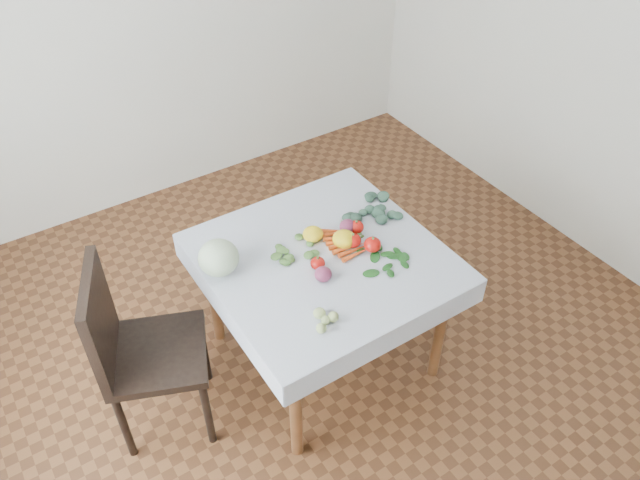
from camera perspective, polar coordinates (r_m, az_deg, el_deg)
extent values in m
plane|color=brown|center=(3.63, 0.28, -10.33)|extent=(4.00, 4.00, 0.00)
cube|color=white|center=(4.36, -15.11, 19.70)|extent=(4.00, 0.04, 2.70)
cube|color=brown|center=(3.10, 0.33, -1.84)|extent=(1.00, 1.00, 0.04)
cylinder|color=brown|center=(2.99, -2.24, -15.16)|extent=(0.06, 0.06, 0.71)
cylinder|color=brown|center=(3.34, 10.93, -8.07)|extent=(0.06, 0.06, 0.71)
cylinder|color=brown|center=(3.50, -9.74, -4.88)|extent=(0.06, 0.06, 0.71)
cylinder|color=brown|center=(3.80, 2.23, 0.23)|extent=(0.06, 0.06, 0.71)
cube|color=silver|center=(3.08, 0.33, -1.53)|extent=(1.12, 1.12, 0.01)
cube|color=black|center=(3.10, -14.63, -10.03)|extent=(0.60, 0.60, 0.04)
cube|color=black|center=(2.94, -19.53, -7.03)|extent=(0.21, 0.44, 0.50)
cylinder|color=black|center=(3.22, -17.46, -15.94)|extent=(0.04, 0.04, 0.47)
cylinder|color=black|center=(3.17, -10.24, -15.31)|extent=(0.04, 0.04, 0.47)
cylinder|color=black|center=(3.45, -17.15, -10.54)|extent=(0.04, 0.04, 0.47)
cylinder|color=black|center=(3.40, -10.57, -9.88)|extent=(0.04, 0.04, 0.47)
ellipsoid|color=beige|center=(2.98, -9.26, -1.62)|extent=(0.25, 0.25, 0.18)
ellipsoid|color=#B2110B|center=(3.12, 3.02, -0.03)|extent=(0.09, 0.09, 0.07)
ellipsoid|color=#B2110B|center=(3.20, 3.34, 1.19)|extent=(0.09, 0.09, 0.07)
ellipsoid|color=#B2110B|center=(3.00, -0.21, -2.14)|extent=(0.09, 0.09, 0.06)
ellipsoid|color=#B2110B|center=(3.10, 4.82, -0.42)|extent=(0.09, 0.09, 0.08)
ellipsoid|color=yellow|center=(3.15, -0.65, 0.54)|extent=(0.13, 0.13, 0.07)
ellipsoid|color=yellow|center=(3.12, 2.21, 0.09)|extent=(0.15, 0.15, 0.08)
ellipsoid|color=#55182C|center=(2.94, 0.29, -3.14)|extent=(0.09, 0.09, 0.07)
ellipsoid|color=#55182C|center=(3.20, 2.53, 1.25)|extent=(0.11, 0.11, 0.07)
ellipsoid|color=tan|center=(2.77, 0.86, -7.01)|extent=(0.05, 0.05, 0.04)
ellipsoid|color=tan|center=(2.77, 0.26, -6.96)|extent=(0.05, 0.05, 0.04)
ellipsoid|color=tan|center=(2.75, 0.87, -7.55)|extent=(0.05, 0.05, 0.04)
ellipsoid|color=tan|center=(2.80, 1.28, -6.31)|extent=(0.05, 0.05, 0.04)
cone|color=#EA561A|center=(3.20, 1.35, 0.81)|extent=(0.17, 0.12, 0.03)
cone|color=#EA561A|center=(3.19, 1.64, 0.53)|extent=(0.17, 0.11, 0.03)
cone|color=#EA561A|center=(3.17, 1.94, 0.24)|extent=(0.18, 0.10, 0.03)
cone|color=#EA561A|center=(3.15, 2.24, -0.05)|extent=(0.18, 0.08, 0.03)
cone|color=#EA561A|center=(3.13, 2.54, -0.34)|extent=(0.18, 0.07, 0.03)
cone|color=#EA561A|center=(3.11, 2.84, -0.63)|extent=(0.18, 0.05, 0.03)
cone|color=#EA561A|center=(3.10, 3.15, -0.93)|extent=(0.18, 0.04, 0.03)
cone|color=#EA561A|center=(3.08, 3.46, -1.23)|extent=(0.18, 0.03, 0.03)
ellipsoid|color=#345545|center=(3.34, 4.94, 2.76)|extent=(0.06, 0.06, 0.04)
ellipsoid|color=#345545|center=(3.34, 4.20, 2.73)|extent=(0.06, 0.06, 0.04)
ellipsoid|color=#345545|center=(3.32, 4.91, 2.38)|extent=(0.06, 0.06, 0.04)
ellipsoid|color=#345545|center=(3.37, 4.83, 3.08)|extent=(0.06, 0.06, 0.04)
ellipsoid|color=#345545|center=(3.31, 3.89, 2.35)|extent=(0.06, 0.06, 0.04)
ellipsoid|color=#345545|center=(3.34, 5.62, 2.63)|extent=(0.06, 0.06, 0.04)
ellipsoid|color=#345545|center=(3.37, 3.95, 3.13)|extent=(0.06, 0.06, 0.04)
ellipsoid|color=#345545|center=(3.28, 4.51, 1.92)|extent=(0.06, 0.06, 0.04)
ellipsoid|color=#345545|center=(3.39, 5.67, 3.27)|extent=(0.06, 0.06, 0.04)
ellipsoid|color=#345545|center=(3.32, 3.08, 2.56)|extent=(0.06, 0.06, 0.04)
ellipsoid|color=#345545|center=(3.30, 5.87, 2.09)|extent=(0.06, 0.06, 0.04)
ellipsoid|color=#345545|center=(3.41, 4.49, 3.66)|extent=(0.06, 0.06, 0.04)
ellipsoid|color=#345545|center=(3.26, 3.41, 1.68)|extent=(0.06, 0.06, 0.04)
ellipsoid|color=#345545|center=(3.37, 6.66, 3.00)|extent=(0.06, 0.06, 0.04)
ellipsoid|color=#345545|center=(3.37, 2.79, 3.21)|extent=(0.06, 0.06, 0.04)
ellipsoid|color=#195019|center=(3.09, 6.23, -1.43)|extent=(0.07, 0.04, 0.01)
ellipsoid|color=#195019|center=(3.08, 5.47, -1.63)|extent=(0.07, 0.04, 0.01)
ellipsoid|color=#195019|center=(3.07, 6.47, -1.84)|extent=(0.07, 0.04, 0.01)
ellipsoid|color=#195019|center=(3.11, 5.89, -1.09)|extent=(0.07, 0.04, 0.01)
ellipsoid|color=#195019|center=(3.05, 5.39, -2.13)|extent=(0.07, 0.04, 0.01)
ellipsoid|color=#195019|center=(3.10, 7.07, -1.39)|extent=(0.07, 0.04, 0.01)
ellipsoid|color=#195019|center=(3.10, 4.89, -1.24)|extent=(0.07, 0.04, 0.01)
ellipsoid|color=#195019|center=(3.03, 6.38, -2.45)|extent=(0.07, 0.04, 0.01)
ellipsoid|color=#195019|center=(3.14, 6.66, -0.67)|extent=(0.07, 0.04, 0.01)
ellipsoid|color=#195019|center=(3.04, 4.33, -2.10)|extent=(0.07, 0.04, 0.01)
ellipsoid|color=#195019|center=(3.07, 7.74, -1.92)|extent=(0.07, 0.04, 0.01)
ellipsoid|color=#195019|center=(3.14, 5.09, -0.51)|extent=(0.07, 0.04, 0.01)
ellipsoid|color=#195019|center=(3.00, 5.34, -3.01)|extent=(0.07, 0.04, 0.01)
ellipsoid|color=#195019|center=(3.15, 7.94, -0.71)|extent=(0.07, 0.04, 0.01)
ellipsoid|color=#57873E|center=(3.11, -2.40, -0.78)|extent=(0.05, 0.05, 0.02)
ellipsoid|color=#57873E|center=(3.10, -3.00, -0.95)|extent=(0.05, 0.05, 0.02)
ellipsoid|color=#57873E|center=(3.09, -2.24, -1.09)|extent=(0.05, 0.05, 0.02)
ellipsoid|color=#57873E|center=(3.12, -2.63, -0.53)|extent=(0.05, 0.05, 0.02)
ellipsoid|color=#57873E|center=(3.08, -3.11, -1.33)|extent=(0.05, 0.05, 0.02)
ellipsoid|color=#57873E|center=(3.11, -1.72, -0.73)|extent=(0.05, 0.05, 0.02)
ellipsoid|color=#57873E|center=(3.12, -3.44, -0.66)|extent=(0.05, 0.05, 0.02)
ellipsoid|color=#57873E|center=(3.06, -2.36, -1.56)|extent=(0.05, 0.05, 0.02)
ellipsoid|color=#57873E|center=(3.15, -1.97, -0.18)|extent=(0.05, 0.05, 0.02)
ellipsoid|color=#57873E|center=(3.08, -3.96, -1.33)|extent=(0.05, 0.05, 0.02)
ellipsoid|color=#57873E|center=(3.09, -1.22, -1.13)|extent=(0.05, 0.05, 0.02)
ellipsoid|color=#57873E|center=(3.15, -3.22, -0.08)|extent=(0.05, 0.05, 0.02)
ellipsoid|color=#57873E|center=(3.04, -3.24, -2.01)|extent=(0.05, 0.05, 0.02)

